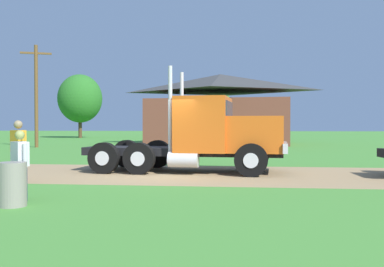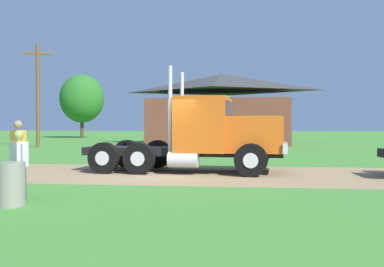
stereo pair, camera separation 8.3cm
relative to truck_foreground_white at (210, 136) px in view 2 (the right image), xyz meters
name	(u,v)px [view 2 (the right image)]	position (x,y,z in m)	size (l,w,h in m)	color
ground_plane	(159,174)	(-1.67, -0.70, -1.28)	(200.00, 200.00, 0.00)	#468A34
dirt_track	(159,174)	(-1.67, -0.70, -1.28)	(120.00, 5.85, 0.01)	#9F8258
truck_foreground_white	(210,136)	(0.00, 0.00, 0.00)	(7.25, 3.09, 3.64)	black
visitor_standing_near	(18,149)	(-5.21, -3.52, -0.30)	(0.56, 0.46, 1.80)	gold
visitor_by_barrel	(19,164)	(-3.71, -6.26, -0.47)	(0.48, 0.44, 1.55)	silver
steel_barrel	(11,184)	(-3.53, -6.93, -0.83)	(0.57, 0.57, 0.91)	gray
shed_building	(222,110)	(-0.77, 22.78, 1.64)	(12.88, 8.77, 6.04)	brown
utility_pole_near	(38,93)	(-13.91, 15.38, 2.72)	(2.09, 0.97, 7.51)	brown
tree_left	(82,99)	(-19.22, 38.09, 3.67)	(5.52, 5.52, 8.00)	#513823
tree_mid	(220,106)	(-1.73, 36.50, 2.55)	(3.34, 3.34, 5.70)	#513823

